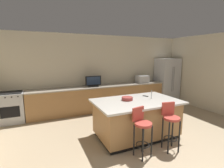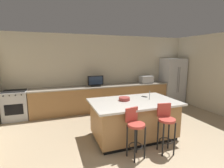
{
  "view_description": "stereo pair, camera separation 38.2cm",
  "coord_description": "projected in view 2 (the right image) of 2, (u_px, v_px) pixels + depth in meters",
  "views": [
    {
      "loc": [
        -2.2,
        -1.04,
        2.01
      ],
      "look_at": [
        -0.2,
        3.44,
        1.16
      ],
      "focal_mm": 26.92,
      "sensor_mm": 36.0,
      "label": 1
    },
    {
      "loc": [
        -1.85,
        -1.18,
        2.01
      ],
      "look_at": [
        -0.2,
        3.44,
        1.16
      ],
      "focal_mm": 26.92,
      "sensor_mm": 36.0,
      "label": 2
    }
  ],
  "objects": [
    {
      "name": "bar_stool_right",
      "position": [
        166.0,
        124.0,
        3.45
      ],
      "size": [
        0.34,
        0.36,
        1.02
      ],
      "rotation": [
        0.0,
        0.0,
        -0.18
      ],
      "color": "#B23D33",
      "rests_on": "ground_plane"
    },
    {
      "name": "counter_back",
      "position": [
        104.0,
        98.0,
        6.22
      ],
      "size": [
        5.07,
        0.62,
        0.9
      ],
      "color": "#9E7042",
      "rests_on": "ground_plane"
    },
    {
      "name": "tv_monitor",
      "position": [
        96.0,
        82.0,
        5.95
      ],
      "size": [
        0.56,
        0.16,
        0.38
      ],
      "color": "black",
      "rests_on": "counter_back"
    },
    {
      "name": "sink_faucet_back",
      "position": [
        103.0,
        82.0,
        6.21
      ],
      "size": [
        0.02,
        0.02,
        0.24
      ],
      "primitive_type": "cylinder",
      "color": "#B2B2B7",
      "rests_on": "counter_back"
    },
    {
      "name": "sink_faucet_island",
      "position": [
        150.0,
        95.0,
        4.15
      ],
      "size": [
        0.02,
        0.02,
        0.22
      ],
      "primitive_type": "cylinder",
      "color": "#B2B2B7",
      "rests_on": "kitchen_island"
    },
    {
      "name": "range_oven",
      "position": [
        16.0,
        105.0,
        5.26
      ],
      "size": [
        0.71,
        0.63,
        0.92
      ],
      "color": "#B7BABF",
      "rests_on": "ground_plane"
    },
    {
      "name": "tv_remote",
      "position": [
        129.0,
        100.0,
        4.11
      ],
      "size": [
        0.12,
        0.17,
        0.02
      ],
      "primitive_type": "cube",
      "rotation": [
        0.0,
        0.0,
        -0.5
      ],
      "color": "black",
      "rests_on": "kitchen_island"
    },
    {
      "name": "microwave",
      "position": [
        146.0,
        79.0,
        6.69
      ],
      "size": [
        0.48,
        0.36,
        0.29
      ],
      "primitive_type": "cube",
      "color": "#B7BABF",
      "rests_on": "counter_back"
    },
    {
      "name": "cell_phone",
      "position": [
        144.0,
        97.0,
        4.43
      ],
      "size": [
        0.14,
        0.16,
        0.01
      ],
      "primitive_type": "cube",
      "rotation": [
        0.0,
        0.0,
        0.53
      ],
      "color": "black",
      "rests_on": "kitchen_island"
    },
    {
      "name": "fruit_bowl",
      "position": [
        124.0,
        99.0,
        4.08
      ],
      "size": [
        0.27,
        0.27,
        0.08
      ],
      "primitive_type": "cylinder",
      "color": "#993833",
      "rests_on": "kitchen_island"
    },
    {
      "name": "bar_stool_left",
      "position": [
        135.0,
        129.0,
        3.27
      ],
      "size": [
        0.35,
        0.36,
        0.99
      ],
      "rotation": [
        0.0,
        0.0,
        0.21
      ],
      "color": "#B23D33",
      "rests_on": "ground_plane"
    },
    {
      "name": "refrigerator",
      "position": [
        172.0,
        81.0,
        7.08
      ],
      "size": [
        0.91,
        0.73,
        1.87
      ],
      "color": "#B7BABF",
      "rests_on": "ground_plane"
    },
    {
      "name": "wall_back",
      "position": [
        104.0,
        72.0,
        6.45
      ],
      "size": [
        7.33,
        0.12,
        2.74
      ],
      "primitive_type": "cube",
      "color": "beige",
      "rests_on": "ground_plane"
    },
    {
      "name": "kitchen_island",
      "position": [
        134.0,
        119.0,
        4.11
      ],
      "size": [
        2.07,
        1.27,
        0.92
      ],
      "color": "black",
      "rests_on": "ground_plane"
    }
  ]
}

